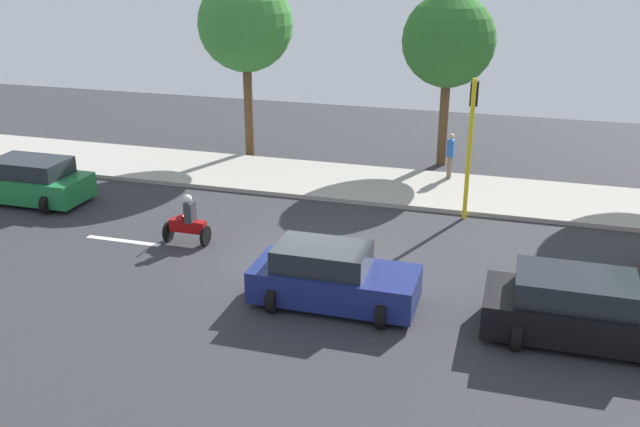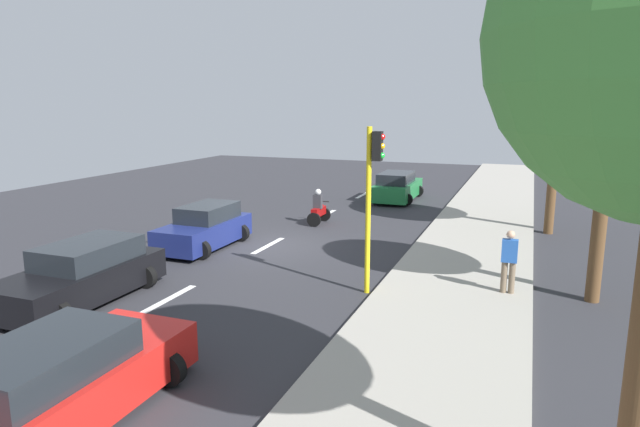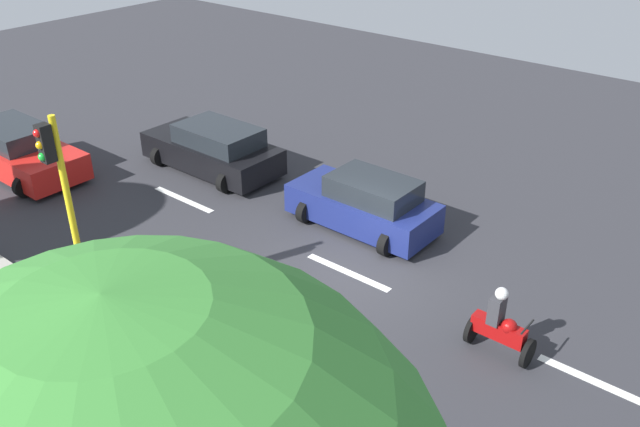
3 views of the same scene
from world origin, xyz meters
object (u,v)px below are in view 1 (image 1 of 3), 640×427
object	(u,v)px
car_green	(26,181)
traffic_light_corner	(471,129)
car_dark_blue	(332,278)
car_black	(586,310)
pedestrian_near_signal	(450,154)
motorcycle	(187,223)
street_tree_center	(245,24)
street_tree_south	(449,41)

from	to	relation	value
car_green	traffic_light_corner	bearing A→B (deg)	-79.62
car_dark_blue	traffic_light_corner	size ratio (longest dim) A/B	0.89
car_black	car_dark_blue	size ratio (longest dim) A/B	1.15
car_black	pedestrian_near_signal	size ratio (longest dim) A/B	2.72
car_dark_blue	car_black	bearing A→B (deg)	-89.91
car_black	car_dark_blue	xyz separation A→B (m)	(-0.01, 5.83, -0.00)
motorcycle	street_tree_center	world-z (taller)	street_tree_center
pedestrian_near_signal	motorcycle	bearing A→B (deg)	139.86
motorcycle	pedestrian_near_signal	xyz separation A→B (m)	(7.95, -6.70, 0.42)
motorcycle	pedestrian_near_signal	bearing A→B (deg)	-40.14
car_black	pedestrian_near_signal	xyz separation A→B (m)	(10.35, 4.18, 0.35)
pedestrian_near_signal	traffic_light_corner	xyz separation A→B (m)	(-3.50, -0.92, 1.87)
traffic_light_corner	car_dark_blue	bearing A→B (deg)	159.50
car_dark_blue	car_green	bearing A→B (deg)	70.68
motorcycle	car_dark_blue	bearing A→B (deg)	-115.51
car_black	street_tree_center	bearing A→B (deg)	47.38
car_dark_blue	street_tree_south	world-z (taller)	street_tree_south
street_tree_south	street_tree_center	size ratio (longest dim) A/B	0.92
motorcycle	traffic_light_corner	xyz separation A→B (m)	(4.45, -7.62, 2.29)
car_green	pedestrian_near_signal	distance (m)	14.95
motorcycle	traffic_light_corner	size ratio (longest dim) A/B	0.34
car_black	street_tree_south	size ratio (longest dim) A/B	0.69
car_green	car_dark_blue	world-z (taller)	same
car_black	motorcycle	size ratio (longest dim) A/B	3.01
traffic_light_corner	street_tree_center	distance (m)	10.68
motorcycle	car_black	bearing A→B (deg)	-102.46
pedestrian_near_signal	traffic_light_corner	size ratio (longest dim) A/B	0.38
car_green	motorcycle	world-z (taller)	motorcycle
car_green	traffic_light_corner	distance (m)	14.94
car_dark_blue	motorcycle	bearing A→B (deg)	64.49
car_dark_blue	street_tree_center	bearing A→B (deg)	30.19
car_dark_blue	street_tree_south	bearing A→B (deg)	-5.02
car_black	street_tree_south	distance (m)	13.94
motorcycle	traffic_light_corner	world-z (taller)	traffic_light_corner
pedestrian_near_signal	car_dark_blue	bearing A→B (deg)	170.98
street_tree_south	traffic_light_corner	bearing A→B (deg)	-165.28
traffic_light_corner	street_tree_center	bearing A→B (deg)	63.17
traffic_light_corner	street_tree_center	size ratio (longest dim) A/B	0.62
car_green	car_black	xyz separation A→B (m)	(-4.19, -17.79, 0.00)
car_green	motorcycle	distance (m)	7.14
traffic_light_corner	street_tree_center	xyz separation A→B (m)	(4.70, 9.29, 2.38)
traffic_light_corner	car_green	bearing A→B (deg)	100.38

